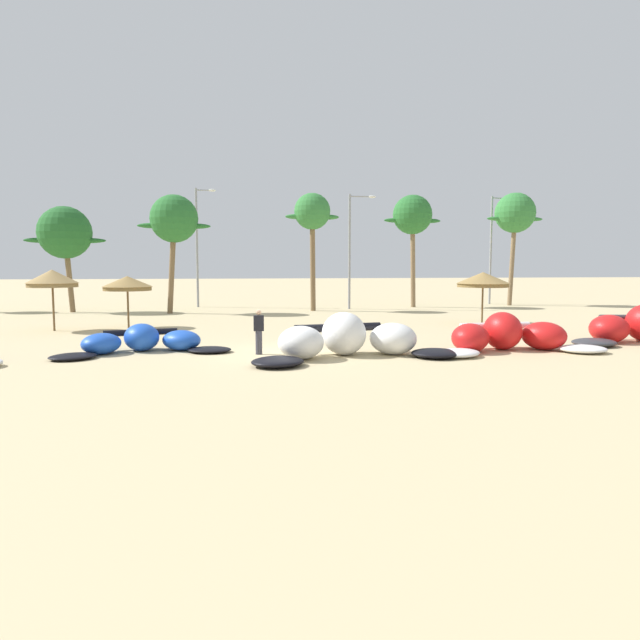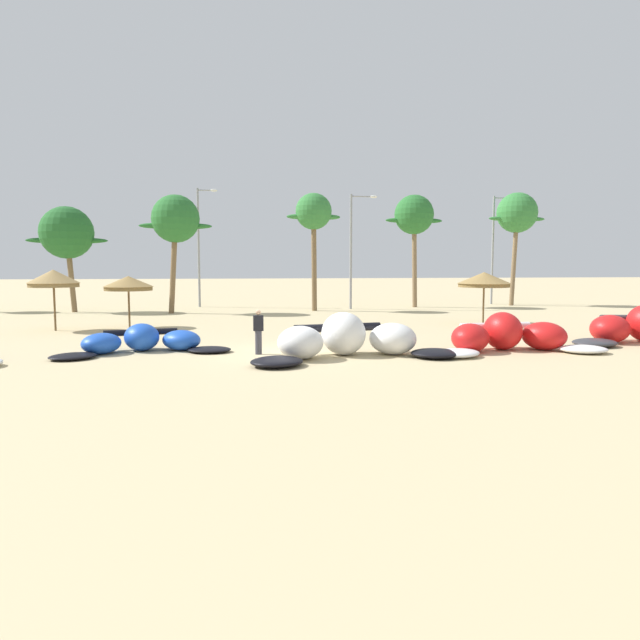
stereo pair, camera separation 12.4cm
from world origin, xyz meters
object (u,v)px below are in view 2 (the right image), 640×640
beach_umbrella_near_palms (484,280)px  palm_left_of_gap (175,220)px  beach_umbrella_near_van (53,278)px  kite_left (142,341)px  palm_right_of_gap (517,214)px  kite_center (507,336)px  lamppost_west_center (200,241)px  palm_center_right (414,216)px  person_near_kites (258,332)px  kite_left_of_center (348,340)px  lamppost_east (495,244)px  palm_left (67,233)px  lamppost_east_center (353,244)px  beach_umbrella_middle (128,283)px  palm_center_left (314,214)px

beach_umbrella_near_palms → palm_left_of_gap: palm_left_of_gap is taller
beach_umbrella_near_van → kite_left: bearing=-56.9°
kite_left → palm_right_of_gap: 34.66m
kite_center → lamppost_west_center: size_ratio=0.76×
kite_left → palm_center_right: 28.08m
kite_left → person_near_kites: person_near_kites is taller
person_near_kites → palm_left_of_gap: palm_left_of_gap is taller
kite_left → kite_left_of_center: bearing=-18.0°
beach_umbrella_near_van → palm_right_of_gap: bearing=23.1°
kite_left_of_center → palm_center_right: 26.23m
beach_umbrella_near_van → palm_right_of_gap: (31.52, 13.47, 4.76)m
palm_right_of_gap → lamppost_east: 3.10m
kite_left_of_center → palm_left: palm_left is taller
kite_center → palm_right_of_gap: palm_right_of_gap is taller
palm_left → lamppost_east_center: size_ratio=0.86×
beach_umbrella_near_palms → palm_left: (-24.62, 12.42, 2.97)m
palm_left → lamppost_east: (32.94, 3.30, -0.37)m
beach_umbrella_near_van → lamppost_east_center: (17.71, 11.82, 2.20)m
beach_umbrella_middle → palm_right_of_gap: size_ratio=0.29×
palm_center_right → beach_umbrella_near_palms: bearing=-92.0°
kite_left_of_center → palm_center_left: palm_center_left is taller
kite_center → beach_umbrella_near_van: (-18.70, 10.01, 2.03)m
lamppost_west_center → palm_right_of_gap: bearing=-5.4°
kite_left → lamppost_east_center: (12.49, 19.83, 4.39)m
kite_left → palm_left: bearing=110.7°
beach_umbrella_near_van → palm_left_of_gap: 11.69m
palm_left → palm_left_of_gap: 7.80m
palm_center_left → kite_left_of_center: bearing=-95.6°
palm_left → kite_center: bearing=-46.4°
palm_center_right → lamppost_west_center: size_ratio=0.94×
kite_left → kite_center: 13.62m
person_near_kites → palm_left: 24.81m
beach_umbrella_near_palms → lamppost_west_center: bearing=134.3°
beach_umbrella_near_van → person_near_kites: size_ratio=1.86×
lamppost_east → lamppost_west_center: bearing=178.9°
palm_left → palm_right_of_gap: size_ratio=0.80×
person_near_kites → kite_left_of_center: bearing=-19.2°
lamppost_west_center → person_near_kites: bearing=-83.2°
kite_left_of_center → beach_umbrella_middle: bearing=129.4°
beach_umbrella_near_van → beach_umbrella_middle: bearing=12.0°
kite_left_of_center → lamppost_east_center: bearing=76.8°
kite_center → palm_center_right: (4.03, 22.94, 6.45)m
lamppost_west_center → palm_center_left: bearing=-33.4°
beach_umbrella_near_van → person_near_kites: bearing=-44.6°
palm_center_right → lamppost_east: (7.86, 2.42, -1.96)m
kite_left → person_near_kites: 4.43m
palm_left_of_gap → beach_umbrella_middle: bearing=-100.5°
beach_umbrella_middle → palm_left: (-5.75, 11.32, 3.12)m
palm_left → palm_right_of_gap: (33.86, 1.43, 1.92)m
palm_right_of_gap → beach_umbrella_middle: bearing=-155.6°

